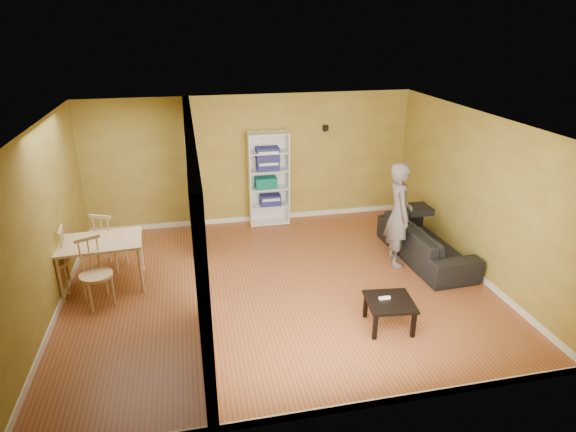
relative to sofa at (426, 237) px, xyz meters
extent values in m
plane|color=brown|center=(-2.70, -0.40, -0.41)|extent=(6.50, 6.50, 0.00)
plane|color=white|center=(-2.70, -0.40, 2.19)|extent=(6.50, 6.50, 0.00)
plane|color=#ABA140|center=(-2.70, 2.35, 0.89)|extent=(6.50, 0.00, 6.50)
plane|color=#ABA140|center=(-2.70, -3.15, 0.89)|extent=(6.50, 0.00, 6.50)
plane|color=#ABA140|center=(-5.95, -0.40, 0.89)|extent=(0.00, 5.50, 5.50)
plane|color=#ABA140|center=(0.55, -0.40, 0.89)|extent=(0.00, 5.50, 5.50)
cube|color=black|center=(-1.20, 2.29, 1.49)|extent=(0.10, 0.10, 0.10)
imported|color=black|center=(0.00, 0.00, 0.00)|extent=(2.21, 1.03, 0.83)
imported|color=slate|center=(-0.57, -0.03, 0.64)|extent=(0.86, 0.72, 2.11)
cube|color=white|center=(-2.79, 2.15, 0.53)|extent=(0.02, 0.35, 1.89)
cube|color=white|center=(-2.01, 2.15, 0.53)|extent=(0.02, 0.35, 1.89)
cube|color=white|center=(-2.40, 2.32, 0.53)|extent=(0.80, 0.02, 1.89)
cube|color=white|center=(-2.40, 2.15, -0.39)|extent=(0.76, 0.35, 0.02)
cube|color=white|center=(-2.40, 2.15, -0.02)|extent=(0.76, 0.35, 0.02)
cube|color=white|center=(-2.40, 2.15, 0.35)|extent=(0.76, 0.35, 0.02)
cube|color=white|center=(-2.40, 2.15, 0.72)|extent=(0.76, 0.35, 0.02)
cube|color=white|center=(-2.40, 2.15, 1.09)|extent=(0.76, 0.35, 0.02)
cube|color=white|center=(-2.40, 2.15, 1.46)|extent=(0.76, 0.35, 0.02)
cube|color=navy|center=(-2.37, 2.15, 0.09)|extent=(0.41, 0.27, 0.21)
cube|color=#0E8071|center=(-2.45, 2.15, 0.47)|extent=(0.43, 0.28, 0.22)
cube|color=navy|center=(-2.41, 2.15, 0.84)|extent=(0.44, 0.29, 0.23)
cube|color=navy|center=(-2.41, 2.15, 1.08)|extent=(0.45, 0.29, 0.23)
cube|color=black|center=(-1.43, -1.78, -0.02)|extent=(0.62, 0.62, 0.04)
cube|color=black|center=(-1.69, -2.04, -0.23)|extent=(0.05, 0.05, 0.37)
cube|color=black|center=(-1.18, -2.04, -0.23)|extent=(0.05, 0.05, 0.37)
cube|color=black|center=(-1.69, -1.53, -0.23)|extent=(0.05, 0.05, 0.37)
cube|color=black|center=(-1.18, -1.53, -0.23)|extent=(0.05, 0.05, 0.37)
cube|color=white|center=(-1.49, -1.73, 0.01)|extent=(0.16, 0.04, 0.03)
cube|color=beige|center=(-5.37, 0.19, 0.34)|extent=(1.24, 0.83, 0.04)
cylinder|color=beige|center=(-5.94, -0.17, -0.05)|extent=(0.05, 0.05, 0.74)
cylinder|color=beige|center=(-4.80, -0.17, -0.05)|extent=(0.05, 0.05, 0.74)
cylinder|color=beige|center=(-5.94, 0.56, -0.05)|extent=(0.05, 0.05, 0.74)
cylinder|color=beige|center=(-4.80, 0.56, -0.05)|extent=(0.05, 0.05, 0.74)
camera|label=1|loc=(-3.93, -6.92, 3.50)|focal=30.00mm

